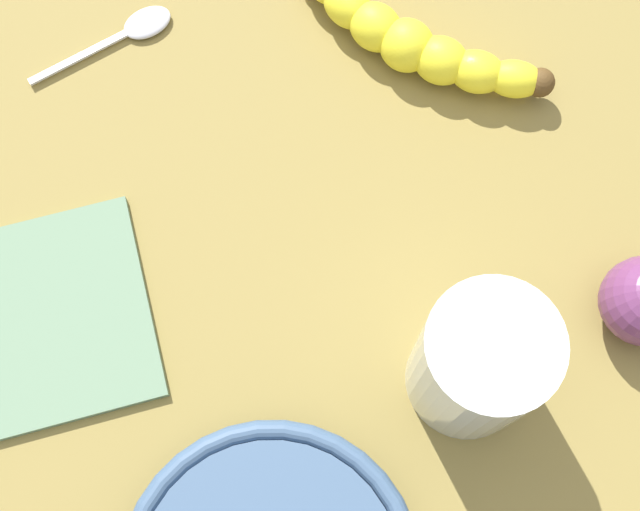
{
  "coord_description": "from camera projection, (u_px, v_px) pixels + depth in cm",
  "views": [
    {
      "loc": [
        -10.12,
        -15.7,
        58.12
      ],
      "look_at": [
        -4.94,
        0.69,
        5.0
      ],
      "focal_mm": 48.95,
      "sensor_mm": 36.0,
      "label": 1
    }
  ],
  "objects": [
    {
      "name": "wooden_tabletop",
      "position": [
        392.0,
        260.0,
        0.59
      ],
      "size": [
        120.0,
        120.0,
        3.0
      ],
      "primitive_type": "cube",
      "color": "olive",
      "rests_on": "ground"
    },
    {
      "name": "smoothie_glass",
      "position": [
        479.0,
        364.0,
        0.51
      ],
      "size": [
        7.6,
        7.6,
        10.61
      ],
      "color": "silver",
      "rests_on": "wooden_tabletop"
    },
    {
      "name": "folded_napkin",
      "position": [
        43.0,
        319.0,
        0.56
      ],
      "size": [
        14.18,
        14.38,
        0.6
      ],
      "primitive_type": "cube",
      "rotation": [
        0.0,
        0.0,
        -0.04
      ],
      "color": "slate",
      "rests_on": "wooden_tabletop"
    },
    {
      "name": "teaspoon",
      "position": [
        139.0,
        27.0,
        0.63
      ],
      "size": [
        11.22,
        4.07,
        0.8
      ],
      "rotation": [
        0.0,
        0.0,
        0.24
      ],
      "color": "silver",
      "rests_on": "wooden_tabletop"
    },
    {
      "name": "banana",
      "position": [
        411.0,
        39.0,
        0.61
      ],
      "size": [
        14.65,
        16.15,
        3.71
      ],
      "rotation": [
        0.0,
        0.0,
        5.44
      ],
      "color": "yellow",
      "rests_on": "wooden_tabletop"
    }
  ]
}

